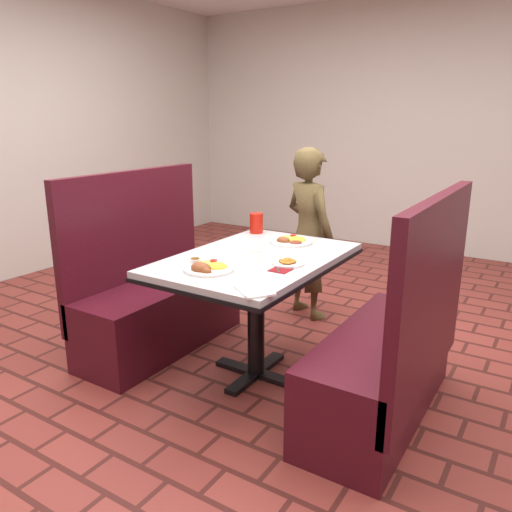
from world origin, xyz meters
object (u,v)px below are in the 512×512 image
object	(u,v)px
dining_table	(256,272)
booth_bench_left	(156,299)
booth_bench_right	(389,359)
red_tumbler	(256,223)
diner_person	(309,234)
plantain_plate	(288,262)
near_dinner_plate	(208,265)
far_dinner_plate	(291,239)

from	to	relation	value
dining_table	booth_bench_left	bearing A→B (deg)	180.00
booth_bench_right	red_tumbler	size ratio (longest dim) A/B	8.96
diner_person	plantain_plate	size ratio (longest dim) A/B	7.55
dining_table	red_tumbler	distance (m)	0.61
dining_table	near_dinner_plate	bearing A→B (deg)	-99.59
dining_table	near_dinner_plate	xyz separation A→B (m)	(-0.06, -0.37, 0.12)
dining_table	plantain_plate	distance (m)	0.26
diner_person	red_tumbler	xyz separation A→B (m)	(-0.13, -0.55, 0.17)
booth_bench_left	red_tumbler	distance (m)	0.85
booth_bench_left	dining_table	bearing A→B (deg)	0.00
booth_bench_left	near_dinner_plate	distance (m)	0.94
far_dinner_plate	diner_person	bearing A→B (deg)	107.13
booth_bench_left	booth_bench_right	distance (m)	1.60
plantain_plate	far_dinner_plate	bearing A→B (deg)	116.30
booth_bench_left	near_dinner_plate	world-z (taller)	booth_bench_left
near_dinner_plate	booth_bench_left	bearing A→B (deg)	153.58
red_tumbler	dining_table	bearing A→B (deg)	-57.92
far_dinner_plate	red_tumbler	world-z (taller)	red_tumbler
near_dinner_plate	dining_table	bearing A→B (deg)	80.41
near_dinner_plate	diner_person	bearing A→B (deg)	94.92
booth_bench_left	plantain_plate	world-z (taller)	booth_bench_left
booth_bench_right	diner_person	world-z (taller)	diner_person
booth_bench_right	plantain_plate	distance (m)	0.71
diner_person	far_dinner_plate	distance (m)	0.71
diner_person	plantain_plate	xyz separation A→B (m)	(0.42, -1.10, 0.11)
booth_bench_right	far_dinner_plate	bearing A→B (deg)	154.19
booth_bench_left	plantain_plate	bearing A→B (deg)	-2.73
booth_bench_right	booth_bench_left	bearing A→B (deg)	180.00
dining_table	plantain_plate	size ratio (longest dim) A/B	7.04
diner_person	near_dinner_plate	xyz separation A→B (m)	(0.12, -1.41, 0.13)
near_dinner_plate	far_dinner_plate	size ratio (longest dim) A/B	0.98
booth_bench_left	booth_bench_right	bearing A→B (deg)	0.00
plantain_plate	red_tumbler	world-z (taller)	red_tumbler
dining_table	diner_person	xyz separation A→B (m)	(-0.18, 1.05, -0.00)
booth_bench_left	diner_person	distance (m)	1.26
booth_bench_right	plantain_plate	world-z (taller)	booth_bench_right
booth_bench_right	diner_person	bearing A→B (deg)	133.15
far_dinner_plate	booth_bench_left	bearing A→B (deg)	-155.50
far_dinner_plate	plantain_plate	bearing A→B (deg)	-63.70
far_dinner_plate	red_tumbler	xyz separation A→B (m)	(-0.33, 0.12, 0.04)
dining_table	red_tumbler	xyz separation A→B (m)	(-0.31, 0.50, 0.16)
booth_bench_right	diner_person	distance (m)	1.47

